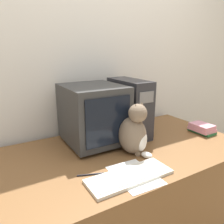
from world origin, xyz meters
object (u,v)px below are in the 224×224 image
at_px(crt_monitor, 93,114).
at_px(keyboard, 130,176).
at_px(book_stack, 202,128).
at_px(cat, 134,133).
at_px(computer_tower, 129,108).
at_px(pen, 90,174).

xyz_separation_m(crt_monitor, keyboard, (-0.04, -0.51, -0.21)).
bearing_deg(book_stack, crt_monitor, 162.25).
bearing_deg(cat, computer_tower, 41.85).
height_order(crt_monitor, cat, crt_monitor).
distance_m(crt_monitor, book_stack, 0.91).
height_order(computer_tower, book_stack, computer_tower).
bearing_deg(keyboard, pen, 142.54).
distance_m(keyboard, cat, 0.33).
bearing_deg(cat, crt_monitor, 98.95).
bearing_deg(pen, book_stack, 5.95).
bearing_deg(keyboard, book_stack, 15.14).
xyz_separation_m(computer_tower, pen, (-0.52, -0.39, -0.22)).
height_order(crt_monitor, book_stack, crt_monitor).
bearing_deg(pen, computer_tower, 36.70).
bearing_deg(crt_monitor, keyboard, -94.30).
xyz_separation_m(computer_tower, cat, (-0.16, -0.29, -0.08)).
height_order(keyboard, pen, keyboard).
height_order(computer_tower, pen, computer_tower).
bearing_deg(keyboard, crt_monitor, 85.70).
bearing_deg(cat, book_stack, -18.22).
bearing_deg(computer_tower, crt_monitor, -178.54).
relative_size(crt_monitor, book_stack, 2.24).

